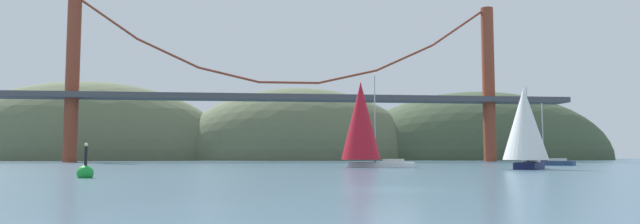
{
  "coord_description": "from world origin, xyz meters",
  "views": [
    {
      "loc": [
        -5.97,
        -24.42,
        1.61
      ],
      "look_at": [
        0.0,
        30.99,
        5.93
      ],
      "focal_mm": 30.68,
      "sensor_mm": 36.0,
      "label": 1
    }
  ],
  "objects": [
    {
      "name": "ground_plane",
      "position": [
        0.0,
        0.0,
        0.0
      ],
      "size": [
        360.0,
        360.0,
        0.0
      ],
      "primitive_type": "plane",
      "color": "#426075"
    },
    {
      "name": "sailboat_scarlet_sail",
      "position": [
        34.34,
        52.94,
        4.18
      ],
      "size": [
        7.44,
        7.49,
        9.14
      ],
      "color": "navy",
      "rests_on": "ground_plane"
    },
    {
      "name": "sailboat_white_mainsail",
      "position": [
        22.18,
        31.41,
        4.61
      ],
      "size": [
        7.6,
        8.57,
        8.95
      ],
      "color": "#191E4C",
      "rests_on": "ground_plane"
    },
    {
      "name": "channel_buoy",
      "position": [
        -17.95,
        14.71,
        0.37
      ],
      "size": [
        1.1,
        1.1,
        2.64
      ],
      "color": "green",
      "rests_on": "ground_plane"
    },
    {
      "name": "headland_center",
      "position": [
        5.0,
        135.0,
        0.0
      ],
      "size": [
        72.22,
        44.0,
        41.87
      ],
      "primitive_type": "ellipsoid",
      "color": "#5B6647",
      "rests_on": "ground_plane"
    },
    {
      "name": "headland_left",
      "position": [
        -55.0,
        135.0,
        0.0
      ],
      "size": [
        82.55,
        44.0,
        44.14
      ],
      "primitive_type": "ellipsoid",
      "color": "#5B6647",
      "rests_on": "ground_plane"
    },
    {
      "name": "suspension_bridge",
      "position": [
        0.0,
        95.0,
        15.55
      ],
      "size": [
        127.58,
        6.0,
        35.65
      ],
      "color": "brown",
      "rests_on": "ground_plane"
    },
    {
      "name": "headland_right",
      "position": [
        60.0,
        135.0,
        0.0
      ],
      "size": [
        82.08,
        44.0,
        41.13
      ],
      "primitive_type": "ellipsoid",
      "color": "#425138",
      "rests_on": "ground_plane"
    },
    {
      "name": "sailboat_crimson_sail",
      "position": [
        6.46,
        42.34,
        5.56
      ],
      "size": [
        9.56,
        6.2,
        11.37
      ],
      "color": "white",
      "rests_on": "ground_plane"
    }
  ]
}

